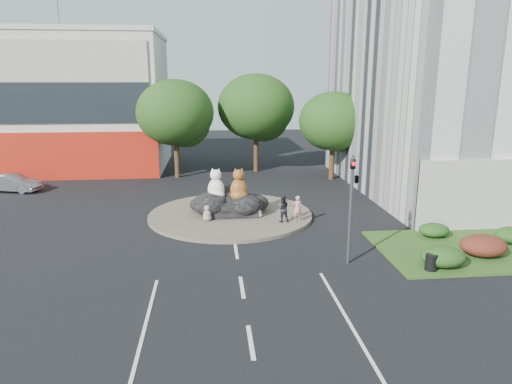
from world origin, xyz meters
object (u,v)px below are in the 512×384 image
at_px(kitten_white, 258,211).
at_px(pedestrian_pink, 297,208).
at_px(cat_tabby, 239,184).
at_px(litter_bin, 431,262).
at_px(pedestrian_dark, 283,209).
at_px(parked_car, 13,183).
at_px(kitten_calico, 207,212).
at_px(cat_white, 216,184).

height_order(kitten_white, pedestrian_pink, pedestrian_pink).
bearing_deg(cat_tabby, litter_bin, -51.65).
bearing_deg(pedestrian_pink, pedestrian_dark, -1.73).
bearing_deg(parked_car, pedestrian_pink, -102.90).
height_order(cat_tabby, kitten_calico, cat_tabby).
bearing_deg(kitten_calico, cat_white, 108.17).
distance_m(kitten_calico, pedestrian_pink, 5.23).
height_order(kitten_calico, pedestrian_pink, pedestrian_pink).
relative_size(pedestrian_pink, parked_car, 0.37).
height_order(kitten_calico, kitten_white, kitten_calico).
height_order(kitten_white, pedestrian_dark, pedestrian_dark).
distance_m(cat_white, pedestrian_dark, 4.38).
bearing_deg(cat_tabby, pedestrian_pink, -29.83).
bearing_deg(cat_tabby, parked_car, 150.65).
height_order(cat_tabby, pedestrian_pink, cat_tabby).
xyz_separation_m(cat_white, cat_tabby, (1.36, -0.23, 0.02)).
height_order(pedestrian_pink, parked_car, pedestrian_pink).
distance_m(cat_tabby, litter_bin, 12.02).
distance_m(kitten_calico, kitten_white, 3.05).
xyz_separation_m(pedestrian_pink, pedestrian_dark, (-0.86, -0.03, 0.03)).
relative_size(cat_tabby, litter_bin, 2.76).
distance_m(pedestrian_dark, parked_car, 21.40).
xyz_separation_m(kitten_calico, pedestrian_dark, (4.33, -0.67, 0.30)).
relative_size(kitten_white, pedestrian_dark, 0.50).
bearing_deg(kitten_white, cat_tabby, 123.58).
relative_size(cat_tabby, pedestrian_pink, 1.31).
relative_size(cat_white, cat_tabby, 0.98).
bearing_deg(pedestrian_dark, cat_tabby, -38.81).
distance_m(kitten_calico, pedestrian_dark, 4.39).
bearing_deg(parked_car, pedestrian_dark, -104.03).
xyz_separation_m(cat_tabby, litter_bin, (7.78, -9.02, -1.61)).
height_order(cat_white, cat_tabby, cat_tabby).
distance_m(cat_tabby, pedestrian_pink, 3.85).
bearing_deg(kitten_white, pedestrian_pink, -50.75).
bearing_deg(pedestrian_pink, litter_bin, 117.68).
distance_m(kitten_white, litter_bin, 10.69).
relative_size(cat_white, kitten_white, 2.48).
relative_size(cat_white, kitten_calico, 2.01).
xyz_separation_m(kitten_calico, parked_car, (-14.55, 9.41, -0.01)).
xyz_separation_m(kitten_white, parked_car, (-17.58, 9.02, 0.08)).
distance_m(cat_white, kitten_white, 3.01).
bearing_deg(pedestrian_pink, kitten_white, -29.38).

